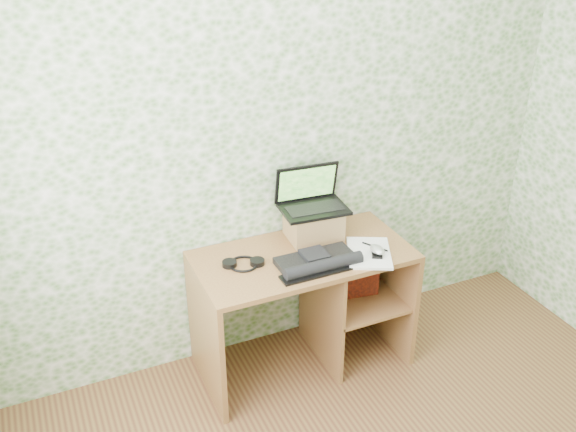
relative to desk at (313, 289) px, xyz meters
name	(u,v)px	position (x,y,z in m)	size (l,w,h in m)	color
wall_back	(280,142)	(-0.08, 0.28, 0.82)	(3.50, 3.50, 0.00)	white
desk	(313,289)	(0.00, 0.00, 0.00)	(1.20, 0.60, 0.75)	brown
riser	(314,224)	(0.05, 0.12, 0.36)	(0.29, 0.24, 0.17)	#9C7146
laptop	(311,198)	(0.05, 0.16, 0.50)	(0.39, 0.29, 0.25)	black
keyboard	(319,262)	(-0.05, -0.17, 0.29)	(0.49, 0.25, 0.07)	black
headphones	(243,263)	(-0.42, 0.00, 0.28)	(0.22, 0.20, 0.03)	black
notepad	(369,253)	(0.25, -0.18, 0.28)	(0.23, 0.33, 0.02)	white
mouse	(377,251)	(0.28, -0.22, 0.30)	(0.07, 0.11, 0.04)	silver
pen	(375,247)	(0.31, -0.15, 0.29)	(0.01, 0.01, 0.16)	black
red_box	(355,271)	(0.26, -0.03, 0.07)	(0.27, 0.09, 0.33)	#A0230E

